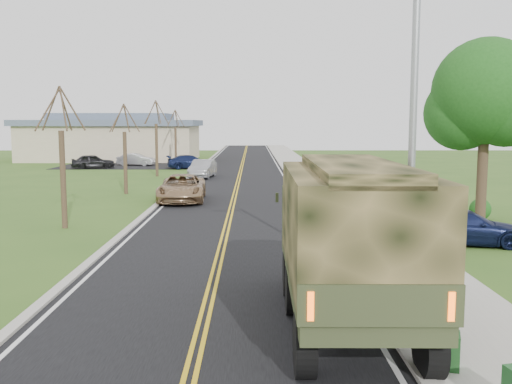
{
  "coord_description": "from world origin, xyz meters",
  "views": [
    {
      "loc": [
        1.12,
        -14.33,
        4.53
      ],
      "look_at": [
        1.26,
        8.08,
        1.8
      ],
      "focal_mm": 40.0,
      "sensor_mm": 36.0,
      "label": 1
    }
  ],
  "objects_px": {
    "military_truck": "(347,233)",
    "sedan_silver": "(203,169)",
    "suv_champagne": "(182,188)",
    "utility_box_far": "(444,350)",
    "pickup_navy": "(465,227)"
  },
  "relations": [
    {
      "from": "military_truck",
      "to": "sedan_silver",
      "type": "xyz_separation_m",
      "value": [
        -6.2,
        34.68,
        -1.39
      ]
    },
    {
      "from": "military_truck",
      "to": "utility_box_far",
      "type": "height_order",
      "value": "military_truck"
    },
    {
      "from": "sedan_silver",
      "to": "utility_box_far",
      "type": "height_order",
      "value": "sedan_silver"
    },
    {
      "from": "utility_box_far",
      "to": "sedan_silver",
      "type": "bearing_deg",
      "value": 119.34
    },
    {
      "from": "military_truck",
      "to": "sedan_silver",
      "type": "bearing_deg",
      "value": 100.84
    },
    {
      "from": "suv_champagne",
      "to": "pickup_navy",
      "type": "height_order",
      "value": "suv_champagne"
    },
    {
      "from": "pickup_navy",
      "to": "utility_box_far",
      "type": "distance_m",
      "value": 11.9
    },
    {
      "from": "sedan_silver",
      "to": "pickup_navy",
      "type": "distance_m",
      "value": 28.66
    },
    {
      "from": "military_truck",
      "to": "sedan_silver",
      "type": "distance_m",
      "value": 35.26
    },
    {
      "from": "suv_champagne",
      "to": "utility_box_far",
      "type": "bearing_deg",
      "value": -74.44
    },
    {
      "from": "pickup_navy",
      "to": "utility_box_far",
      "type": "height_order",
      "value": "pickup_navy"
    },
    {
      "from": "military_truck",
      "to": "suv_champagne",
      "type": "distance_m",
      "value": 21.47
    },
    {
      "from": "suv_champagne",
      "to": "sedan_silver",
      "type": "distance_m",
      "value": 14.16
    },
    {
      "from": "utility_box_far",
      "to": "pickup_navy",
      "type": "bearing_deg",
      "value": 85.65
    },
    {
      "from": "suv_champagne",
      "to": "sedan_silver",
      "type": "height_order",
      "value": "suv_champagne"
    }
  ]
}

